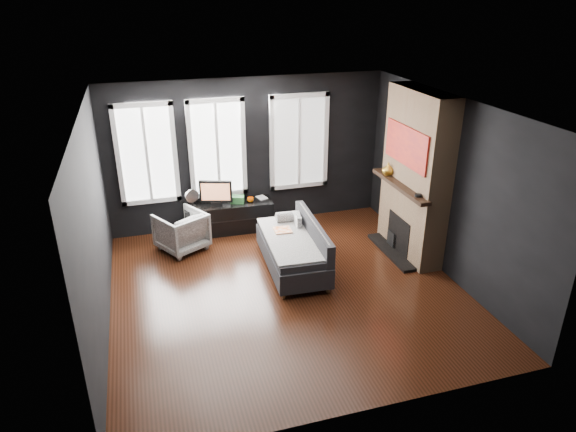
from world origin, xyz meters
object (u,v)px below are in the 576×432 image
object	(u,v)px
monitor	(216,191)
book	(258,193)
mantel_vase	(388,169)
mug	(250,199)
armchair	(181,229)
media_console	(229,217)
sofa	(292,246)

from	to	relation	value
monitor	book	bearing A→B (deg)	22.50
mantel_vase	mug	bearing A→B (deg)	151.60
armchair	media_console	bearing A→B (deg)	179.27
armchair	mantel_vase	distance (m)	3.59
armchair	media_console	size ratio (longest dim) A/B	0.46
monitor	mug	xyz separation A→B (m)	(0.61, -0.03, -0.20)
sofa	media_console	xyz separation A→B (m)	(-0.70, 1.64, -0.12)
book	mug	bearing A→B (deg)	-147.48
sofa	mantel_vase	world-z (taller)	mantel_vase
sofa	book	size ratio (longest dim) A/B	8.43
media_console	book	bearing A→B (deg)	7.01
media_console	mantel_vase	world-z (taller)	mantel_vase
sofa	book	world-z (taller)	sofa
armchair	mug	xyz separation A→B (m)	(1.29, 0.43, 0.23)
mug	sofa	bearing A→B (deg)	-79.11
mug	armchair	bearing A→B (deg)	-161.59
book	mantel_vase	xyz separation A→B (m)	(1.93, -1.24, 0.68)
armchair	mug	size ratio (longest dim) A/B	6.42
armchair	mantel_vase	size ratio (longest dim) A/B	3.47
media_console	mantel_vase	xyz separation A→B (m)	(2.49, -1.19, 1.06)
armchair	book	size ratio (longest dim) A/B	3.42
armchair	media_console	xyz separation A→B (m)	(0.90, 0.49, -0.09)
book	mantel_vase	distance (m)	2.40
monitor	book	xyz separation A→B (m)	(0.77, 0.07, -0.15)
armchair	media_console	world-z (taller)	armchair
media_console	mug	xyz separation A→B (m)	(0.40, -0.06, 0.33)
mantel_vase	media_console	bearing A→B (deg)	154.49
book	sofa	bearing A→B (deg)	-85.16
sofa	mantel_vase	distance (m)	2.07
sofa	mug	size ratio (longest dim) A/B	15.84
monitor	mantel_vase	distance (m)	2.99
book	mantel_vase	world-z (taller)	mantel_vase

